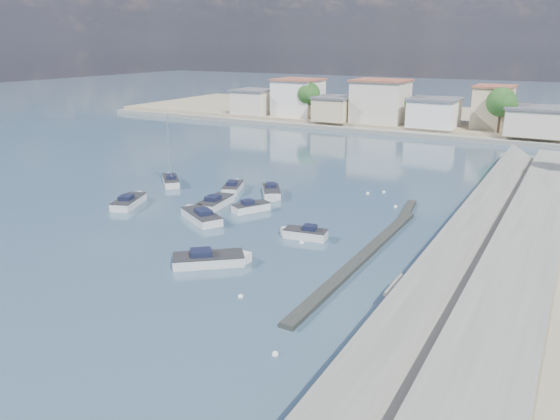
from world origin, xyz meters
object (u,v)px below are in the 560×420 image
(motorboat_f, at_px, (233,187))
(motorboat_h, at_px, (212,260))
(motorboat_e, at_px, (217,202))
(motorboat_d, at_px, (303,234))
(motorboat_c, at_px, (200,216))
(motorboat_g, at_px, (272,192))
(motorboat_b, at_px, (253,207))
(motorboat_a, at_px, (130,201))
(sailboat, at_px, (171,180))

(motorboat_f, height_order, motorboat_h, same)
(motorboat_e, height_order, motorboat_h, same)
(motorboat_d, xyz_separation_m, motorboat_f, (-14.64, 10.61, 0.00))
(motorboat_c, distance_m, motorboat_g, 11.23)
(motorboat_d, relative_size, motorboat_f, 0.87)
(motorboat_g, bearing_deg, motorboat_b, -78.48)
(motorboat_g, bearing_deg, motorboat_f, -177.85)
(motorboat_e, distance_m, motorboat_f, 6.43)
(motorboat_c, relative_size, motorboat_e, 1.01)
(motorboat_b, distance_m, motorboat_h, 14.48)
(motorboat_b, bearing_deg, motorboat_a, -160.20)
(motorboat_a, bearing_deg, motorboat_h, -27.43)
(motorboat_a, bearing_deg, sailboat, 103.04)
(motorboat_f, bearing_deg, motorboat_g, 2.15)
(motorboat_d, distance_m, motorboat_e, 13.46)
(motorboat_f, bearing_deg, motorboat_b, -42.66)
(motorboat_c, relative_size, motorboat_d, 1.37)
(motorboat_d, bearing_deg, motorboat_b, 150.18)
(motorboat_d, xyz_separation_m, motorboat_g, (-9.52, 10.80, 0.00))
(motorboat_a, xyz_separation_m, motorboat_c, (9.77, -0.44, 0.00))
(motorboat_b, bearing_deg, motorboat_c, -120.79)
(motorboat_a, relative_size, sailboat, 0.65)
(motorboat_a, xyz_separation_m, motorboat_d, (21.07, -0.15, -0.00))
(motorboat_a, bearing_deg, motorboat_e, 27.34)
(motorboat_a, relative_size, motorboat_g, 1.17)
(motorboat_c, height_order, motorboat_f, same)
(motorboat_c, xyz_separation_m, sailboat, (-11.93, 9.75, 0.05))
(motorboat_a, distance_m, sailboat, 9.55)
(motorboat_c, bearing_deg, motorboat_h, -48.17)
(motorboat_d, bearing_deg, motorboat_h, -111.71)
(motorboat_h, distance_m, sailboat, 26.93)
(motorboat_e, xyz_separation_m, sailboat, (-10.53, 4.98, 0.05))
(motorboat_d, distance_m, motorboat_f, 18.08)
(motorboat_a, height_order, motorboat_c, same)
(motorboat_c, bearing_deg, motorboat_g, 80.92)
(motorboat_h, bearing_deg, motorboat_f, 119.57)
(motorboat_g, bearing_deg, sailboat, -174.41)
(motorboat_f, bearing_deg, motorboat_e, -72.36)
(motorboat_c, distance_m, sailboat, 15.40)
(motorboat_d, height_order, sailboat, sailboat)
(motorboat_c, xyz_separation_m, motorboat_f, (-3.35, 10.90, -0.00))
(motorboat_a, xyz_separation_m, motorboat_h, (17.51, -9.09, -0.00))
(motorboat_g, xyz_separation_m, motorboat_h, (5.97, -19.73, -0.00))
(motorboat_c, bearing_deg, motorboat_e, 106.35)
(motorboat_h, bearing_deg, sailboat, 136.91)
(motorboat_c, bearing_deg, sailboat, 140.74)
(motorboat_c, height_order, motorboat_d, same)
(motorboat_h, relative_size, sailboat, 0.63)
(motorboat_d, relative_size, motorboat_h, 0.76)
(motorboat_b, distance_m, sailboat, 15.65)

